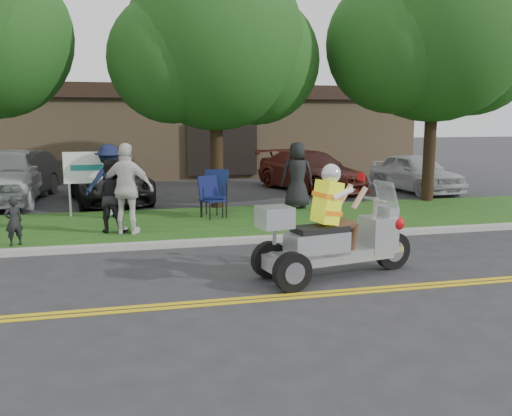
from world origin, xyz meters
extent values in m
plane|color=#28282B|center=(0.00, 0.00, 0.00)|extent=(120.00, 120.00, 0.00)
cube|color=gold|center=(0.00, -0.58, 0.01)|extent=(60.00, 0.10, 0.01)
cube|color=gold|center=(0.00, -0.42, 0.01)|extent=(60.00, 0.10, 0.01)
cube|color=#A8A89E|center=(0.00, 3.05, 0.06)|extent=(60.00, 0.25, 0.12)
cube|color=#1D4412|center=(0.00, 5.20, 0.06)|extent=(60.00, 4.00, 0.10)
cube|color=#9E7F5B|center=(2.00, 19.00, 2.00)|extent=(18.00, 8.00, 4.00)
cube|color=black|center=(2.00, 14.95, 3.70)|extent=(18.00, 0.30, 0.60)
cylinder|color=#332114|center=(0.50, 7.20, 2.10)|extent=(0.36, 0.36, 4.20)
sphere|color=#1A4313|center=(0.50, 7.20, 4.65)|extent=(4.80, 4.80, 4.80)
sphere|color=#1A4313|center=(1.70, 7.50, 4.20)|extent=(3.60, 3.60, 3.60)
sphere|color=#1A4313|center=(-0.70, 7.00, 4.12)|extent=(3.36, 3.36, 3.36)
cylinder|color=#332114|center=(7.00, 7.00, 2.38)|extent=(0.36, 0.36, 4.76)
sphere|color=#1A4313|center=(7.00, 7.00, 5.27)|extent=(5.60, 5.60, 5.60)
sphere|color=#1A4313|center=(8.40, 7.30, 4.76)|extent=(4.20, 4.20, 4.20)
sphere|color=#1A4313|center=(5.60, 6.80, 4.68)|extent=(3.92, 3.92, 3.92)
cylinder|color=silver|center=(-3.40, 6.60, 0.55)|extent=(0.06, 0.06, 1.10)
cylinder|color=silver|center=(-2.40, 6.60, 0.55)|extent=(0.06, 0.06, 1.10)
cube|color=white|center=(-2.90, 6.60, 1.35)|extent=(1.25, 0.06, 0.80)
cylinder|color=black|center=(2.47, 0.53, 0.33)|extent=(0.67, 0.27, 0.65)
cylinder|color=black|center=(0.41, -0.27, 0.30)|extent=(0.63, 0.28, 0.61)
cylinder|color=black|center=(0.26, 0.50, 0.30)|extent=(0.63, 0.28, 0.61)
cube|color=#B0B3BA|center=(1.29, 0.30, 0.37)|extent=(2.13, 0.89, 0.20)
cube|color=#B0B3BA|center=(0.97, 0.24, 0.60)|extent=(1.06, 0.68, 0.38)
cube|color=black|center=(1.03, 0.25, 0.83)|extent=(0.94, 0.61, 0.11)
cube|color=#B0B3BA|center=(2.15, 0.46, 0.65)|extent=(0.58, 0.61, 0.60)
cube|color=silver|center=(2.30, 0.49, 1.29)|extent=(0.30, 0.53, 0.53)
cube|color=#B0B3BA|center=(0.23, 0.09, 1.09)|extent=(0.57, 0.54, 0.33)
sphere|color=#B20C0F|center=(2.42, 0.36, 0.85)|extent=(0.24, 0.24, 0.24)
cube|color=#D8F019|center=(1.14, 0.27, 1.26)|extent=(0.45, 0.50, 0.71)
sphere|color=silver|center=(1.21, 0.28, 1.72)|extent=(0.32, 0.32, 0.32)
cylinder|color=black|center=(-0.15, 5.64, 0.35)|extent=(0.03, 0.03, 0.49)
cylinder|color=black|center=(0.35, 5.45, 0.35)|extent=(0.03, 0.03, 0.49)
cylinder|color=black|center=(0.03, 6.10, 0.35)|extent=(0.03, 0.03, 0.49)
cylinder|color=black|center=(0.53, 5.91, 0.35)|extent=(0.03, 0.03, 0.49)
cube|color=#101B4B|center=(0.19, 5.77, 0.61)|extent=(0.78, 0.75, 0.04)
cube|color=#101B4B|center=(0.29, 6.03, 0.95)|extent=(0.64, 0.40, 0.67)
cylinder|color=black|center=(-0.01, 5.24, 0.33)|extent=(0.03, 0.03, 0.44)
cylinder|color=black|center=(0.44, 5.43, 0.33)|extent=(0.03, 0.03, 0.44)
cylinder|color=black|center=(-0.18, 5.65, 0.33)|extent=(0.03, 0.03, 0.44)
cylinder|color=black|center=(0.27, 5.83, 0.33)|extent=(0.03, 0.03, 0.44)
cube|color=#0E1444|center=(0.13, 5.54, 0.56)|extent=(0.70, 0.67, 0.04)
cube|color=#0E1444|center=(0.04, 5.76, 0.86)|extent=(0.57, 0.36, 0.60)
imported|color=black|center=(-2.33, 4.35, 0.91)|extent=(0.94, 0.83, 1.61)
imported|color=silver|center=(-1.96, 4.08, 1.09)|extent=(1.25, 0.87, 1.97)
imported|color=#161D3F|center=(-2.40, 6.23, 1.03)|extent=(1.33, 0.99, 1.84)
imported|color=black|center=(2.64, 6.50, 1.03)|extent=(0.99, 0.73, 1.85)
imported|color=black|center=(-4.17, 3.48, 0.59)|extent=(0.42, 0.38, 0.96)
imported|color=silver|center=(-5.59, 10.05, 0.87)|extent=(2.07, 5.12, 1.74)
imported|color=#2E2F31|center=(-5.50, 10.61, 0.78)|extent=(2.56, 4.94, 1.55)
imported|color=black|center=(-2.50, 9.45, 0.64)|extent=(2.93, 4.94, 1.29)
imported|color=#4D1912|center=(4.50, 10.70, 0.71)|extent=(3.47, 5.29, 1.42)
imported|color=#B4B7BC|center=(8.00, 9.48, 0.69)|extent=(2.10, 4.20, 1.37)
camera|label=1|loc=(-1.96, -7.80, 2.59)|focal=38.00mm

